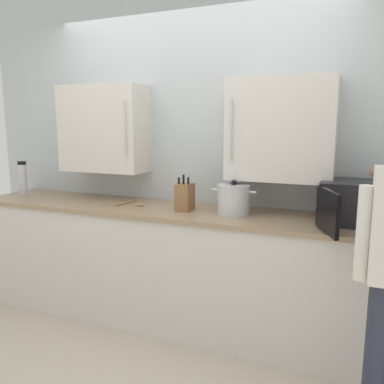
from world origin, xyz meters
name	(u,v)px	position (x,y,z in m)	size (l,w,h in m)	color
back_wall_tiled	(192,144)	(0.00, 1.18, 1.43)	(4.14, 0.44, 2.79)	#B2BCC1
counter_unit	(177,267)	(0.00, 0.85, 0.47)	(3.54, 0.66, 0.95)	beige
microwave_oven	(356,203)	(1.28, 0.89, 1.09)	(0.51, 0.71, 0.28)	black
knife_block	(185,197)	(0.08, 0.83, 1.05)	(0.11, 0.15, 0.28)	brown
stock_pot	(234,200)	(0.46, 0.83, 1.06)	(0.33, 0.24, 0.25)	#B7BABF
wooden_spoon	(133,203)	(-0.40, 0.86, 0.96)	(0.22, 0.25, 0.02)	#A37547
thermos_flask	(23,178)	(-1.59, 0.88, 1.11)	(0.08, 0.08, 0.31)	#B7BABF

